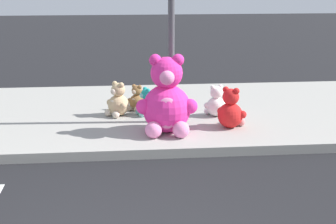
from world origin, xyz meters
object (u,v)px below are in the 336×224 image
object	(u,v)px
plush_white	(216,103)
plush_teal	(146,104)
plush_brown	(137,100)
plush_tan	(118,102)
plush_pink_large	(167,102)
sign_pole	(171,23)
plush_red	(231,111)
plush_lavender	(168,97)

from	to	relation	value
plush_white	plush_teal	size ratio (longest dim) A/B	1.12
plush_brown	plush_tan	distance (m)	0.50
plush_pink_large	sign_pole	bearing A→B (deg)	77.31
plush_brown	plush_red	bearing A→B (deg)	-38.98
sign_pole	plush_white	world-z (taller)	sign_pole
sign_pole	plush_red	size ratio (longest dim) A/B	4.63
sign_pole	plush_brown	size ratio (longest dim) A/B	6.53
plush_pink_large	plush_white	distance (m)	1.35
sign_pole	plush_brown	bearing A→B (deg)	124.61
plush_brown	plush_teal	size ratio (longest dim) A/B	0.95
plush_lavender	plush_white	distance (m)	0.99
plush_tan	plush_teal	bearing A→B (deg)	-3.33
plush_teal	plush_tan	distance (m)	0.51
sign_pole	plush_red	distance (m)	1.76
plush_lavender	plush_teal	distance (m)	0.60
plush_pink_large	plush_tan	bearing A→B (deg)	126.54
sign_pole	plush_tan	size ratio (longest dim) A/B	5.11
plush_teal	plush_pink_large	bearing A→B (deg)	-74.77
sign_pole	plush_brown	world-z (taller)	sign_pole
plush_lavender	plush_brown	bearing A→B (deg)	-176.75
plush_red	plush_lavender	bearing A→B (deg)	126.24
sign_pole	plush_white	xyz separation A→B (m)	(0.84, 0.31, -1.47)
sign_pole	plush_pink_large	bearing A→B (deg)	-102.69
plush_brown	plush_red	distance (m)	1.97
sign_pole	plush_red	world-z (taller)	sign_pole
plush_red	plush_tan	distance (m)	2.08
sign_pole	plush_tan	xyz separation A→B (m)	(-0.92, 0.48, -1.45)
sign_pole	plush_pink_large	world-z (taller)	sign_pole
plush_tan	plush_red	bearing A→B (deg)	-25.33
plush_pink_large	plush_lavender	size ratio (longest dim) A/B	2.27
plush_pink_large	plush_red	world-z (taller)	plush_pink_large
sign_pole	plush_white	size ratio (longest dim) A/B	5.57
plush_brown	sign_pole	bearing A→B (deg)	-55.39
plush_brown	plush_pink_large	bearing A→B (deg)	-72.76
sign_pole	plush_lavender	size ratio (longest dim) A/B	5.69
plush_brown	plush_tan	bearing A→B (deg)	-135.29
plush_pink_large	plush_lavender	world-z (taller)	plush_pink_large
plush_lavender	plush_tan	size ratio (longest dim) A/B	0.90
sign_pole	plush_white	distance (m)	1.72
plush_lavender	plush_red	distance (m)	1.58
plush_tan	plush_pink_large	bearing A→B (deg)	-53.46
sign_pole	plush_tan	world-z (taller)	sign_pole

